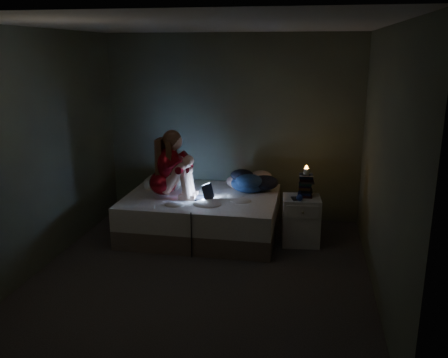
% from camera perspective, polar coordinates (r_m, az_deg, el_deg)
% --- Properties ---
extents(floor, '(3.60, 3.80, 0.02)m').
position_cam_1_polar(floor, '(5.31, -2.53, -11.29)').
color(floor, black).
rests_on(floor, ground).
extents(ceiling, '(3.60, 3.80, 0.02)m').
position_cam_1_polar(ceiling, '(4.75, -2.92, 18.24)').
color(ceiling, silver).
rests_on(ceiling, ground).
extents(wall_back, '(3.60, 0.02, 2.60)m').
position_cam_1_polar(wall_back, '(6.71, 0.99, 6.18)').
color(wall_back, '#42463C').
rests_on(wall_back, ground).
extents(wall_front, '(3.60, 0.02, 2.60)m').
position_cam_1_polar(wall_front, '(3.11, -10.72, -5.06)').
color(wall_front, '#42463C').
rests_on(wall_front, ground).
extents(wall_left, '(0.02, 3.80, 2.60)m').
position_cam_1_polar(wall_left, '(5.56, -21.25, 3.20)').
color(wall_left, '#42463C').
rests_on(wall_left, ground).
extents(wall_right, '(0.02, 3.80, 2.60)m').
position_cam_1_polar(wall_right, '(4.80, 18.86, 1.63)').
color(wall_right, '#42463C').
rests_on(wall_right, ground).
extents(bed, '(1.95, 1.46, 0.54)m').
position_cam_1_polar(bed, '(6.24, -2.68, -4.34)').
color(bed, '#BAB4A9').
rests_on(bed, ground).
extents(pillow, '(0.44, 0.31, 0.13)m').
position_cam_1_polar(pillow, '(6.57, -7.36, -0.42)').
color(pillow, silver).
rests_on(pillow, bed).
extents(woman, '(0.55, 0.36, 0.88)m').
position_cam_1_polar(woman, '(6.05, -7.46, 1.88)').
color(woman, maroon).
rests_on(woman, bed).
extents(laptop, '(0.37, 0.31, 0.22)m').
position_cam_1_polar(laptop, '(5.99, -3.04, -1.39)').
color(laptop, black).
rests_on(laptop, bed).
extents(clothes_pile, '(0.59, 0.51, 0.31)m').
position_cam_1_polar(clothes_pile, '(6.31, 3.04, -0.10)').
color(clothes_pile, '#112746').
rests_on(clothes_pile, bed).
extents(nightstand, '(0.49, 0.44, 0.61)m').
position_cam_1_polar(nightstand, '(6.01, 9.28, -4.96)').
color(nightstand, silver).
rests_on(nightstand, ground).
extents(book_stack, '(0.19, 0.25, 0.29)m').
position_cam_1_polar(book_stack, '(5.94, 9.85, -0.69)').
color(book_stack, black).
rests_on(book_stack, nightstand).
extents(candle, '(0.07, 0.07, 0.08)m').
position_cam_1_polar(candle, '(5.89, 9.93, 1.03)').
color(candle, beige).
rests_on(candle, book_stack).
extents(phone, '(0.09, 0.15, 0.01)m').
position_cam_1_polar(phone, '(5.84, 8.49, -2.32)').
color(phone, black).
rests_on(phone, nightstand).
extents(blue_orb, '(0.08, 0.08, 0.08)m').
position_cam_1_polar(blue_orb, '(5.77, 9.00, -2.23)').
color(blue_orb, navy).
rests_on(blue_orb, nightstand).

